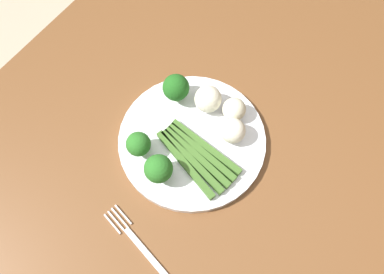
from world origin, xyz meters
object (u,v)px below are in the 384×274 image
cauliflower_back (233,131)px  broccoli_left (176,88)px  cauliflower_front (208,99)px  broccoli_front_left (138,144)px  fork (139,244)px  dining_table (185,186)px  broccoli_outer_edge (158,169)px  plate (192,140)px  asparagus_bundle (196,156)px  cauliflower_edge (234,109)px

cauliflower_back → broccoli_left: bearing=85.2°
cauliflower_back → cauliflower_front: bearing=67.9°
broccoli_front_left → fork: size_ratio=0.33×
fork → dining_table: bearing=-72.6°
broccoli_outer_edge → dining_table: bearing=-36.0°
plate → broccoli_left: size_ratio=4.41×
cauliflower_front → cauliflower_back: bearing=-112.1°
cauliflower_front → broccoli_front_left: bearing=161.5°
plate → cauliflower_front: (0.07, 0.01, 0.03)m
asparagus_bundle → fork: size_ratio=1.01×
broccoli_left → broccoli_front_left: bearing=-175.4°
broccoli_left → cauliflower_front: bearing=-73.0°
plate → cauliflower_back: cauliflower_back is taller
broccoli_left → broccoli_outer_edge: broccoli_left is taller
plate → broccoli_outer_edge: bearing=176.2°
plate → broccoli_left: (0.06, 0.07, 0.04)m
dining_table → asparagus_bundle: asparagus_bundle is taller
dining_table → cauliflower_back: 0.18m
cauliflower_edge → fork: size_ratio=0.27×
broccoli_outer_edge → broccoli_front_left: 0.06m
cauliflower_edge → cauliflower_back: bearing=-152.0°
broccoli_outer_edge → broccoli_front_left: size_ratio=1.13×
asparagus_bundle → cauliflower_edge: 0.11m
plate → cauliflower_back: (0.04, -0.06, 0.03)m
broccoli_left → broccoli_outer_edge: size_ratio=1.02×
cauliflower_front → cauliflower_edge: size_ratio=1.18×
plate → broccoli_front_left: (-0.07, 0.06, 0.04)m
broccoli_front_left → cauliflower_front: bearing=-18.5°
asparagus_bundle → cauliflower_back: cauliflower_back is taller
broccoli_left → cauliflower_front: broccoli_left is taller
plate → cauliflower_edge: 0.10m
broccoli_front_left → asparagus_bundle: bearing=-63.0°
plate → asparagus_bundle: (-0.03, -0.03, 0.01)m
asparagus_bundle → cauliflower_front: bearing=123.3°
broccoli_outer_edge → cauliflower_back: broccoli_outer_edge is taller
plate → broccoli_front_left: 0.11m
plate → cauliflower_edge: bearing=-24.0°
plate → broccoli_outer_edge: broccoli_outer_edge is taller
broccoli_left → fork: bearing=-158.1°
dining_table → broccoli_outer_edge: (-0.04, 0.03, 0.15)m
broccoli_left → plate: bearing=-127.0°
plate → broccoli_outer_edge: 0.10m
cauliflower_back → fork: cauliflower_back is taller
asparagus_bundle → cauliflower_front: 0.11m
cauliflower_front → cauliflower_edge: bearing=-78.2°
broccoli_front_left → cauliflower_edge: size_ratio=1.23×
cauliflower_back → cauliflower_edge: 0.05m
fork → plate: bearing=-68.4°
broccoli_front_left → cauliflower_back: (0.12, -0.12, -0.01)m
fork → broccoli_front_left: bearing=-41.5°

